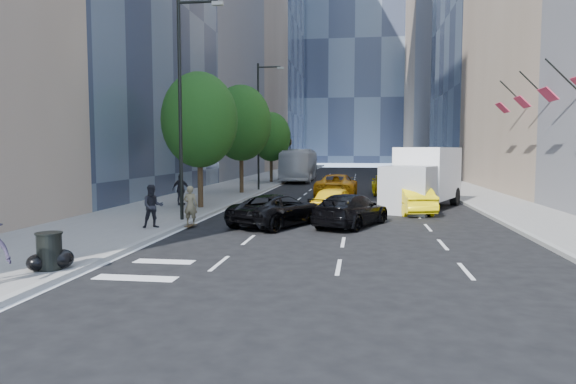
# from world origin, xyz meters

# --- Properties ---
(ground) EXTENTS (160.00, 160.00, 0.00)m
(ground) POSITION_xyz_m (0.00, 0.00, 0.00)
(ground) COLOR black
(ground) RESTS_ON ground
(sidewalk_left) EXTENTS (6.00, 120.00, 0.15)m
(sidewalk_left) POSITION_xyz_m (-9.00, 30.00, 0.07)
(sidewalk_left) COLOR slate
(sidewalk_left) RESTS_ON ground
(sidewalk_right) EXTENTS (4.00, 120.00, 0.15)m
(sidewalk_right) POSITION_xyz_m (10.00, 30.00, 0.07)
(sidewalk_right) COLOR slate
(sidewalk_right) RESTS_ON ground
(tower_left_end) EXTENTS (20.00, 28.00, 60.00)m
(tower_left_end) POSITION_xyz_m (-22.00, 92.00, 30.00)
(tower_left_end) COLOR #2F3649
(tower_left_end) RESTS_ON ground
(tower_right_far) EXTENTS (20.00, 24.00, 50.00)m
(tower_right_far) POSITION_xyz_m (22.00, 98.00, 25.00)
(tower_right_far) COLOR gray
(tower_right_far) RESTS_ON ground
(lamp_near) EXTENTS (2.13, 0.22, 10.00)m
(lamp_near) POSITION_xyz_m (-6.32, 4.00, 5.81)
(lamp_near) COLOR black
(lamp_near) RESTS_ON sidewalk_left
(lamp_far) EXTENTS (2.13, 0.22, 10.00)m
(lamp_far) POSITION_xyz_m (-6.32, 22.00, 5.81)
(lamp_far) COLOR black
(lamp_far) RESTS_ON sidewalk_left
(tree_near) EXTENTS (4.20, 4.20, 7.46)m
(tree_near) POSITION_xyz_m (-7.20, 9.00, 4.97)
(tree_near) COLOR #302312
(tree_near) RESTS_ON sidewalk_left
(tree_mid) EXTENTS (4.50, 4.50, 7.99)m
(tree_mid) POSITION_xyz_m (-7.20, 19.00, 5.32)
(tree_mid) COLOR #302312
(tree_mid) RESTS_ON sidewalk_left
(tree_far) EXTENTS (3.90, 3.90, 6.92)m
(tree_far) POSITION_xyz_m (-7.20, 32.00, 4.62)
(tree_far) COLOR #302312
(tree_far) RESTS_ON sidewalk_left
(traffic_signal) EXTENTS (2.48, 0.53, 5.20)m
(traffic_signal) POSITION_xyz_m (-6.40, 40.00, 4.23)
(traffic_signal) COLOR black
(traffic_signal) RESTS_ON sidewalk_left
(facade_flags) EXTENTS (1.85, 13.30, 2.05)m
(facade_flags) POSITION_xyz_m (10.64, 10.00, 6.18)
(facade_flags) COLOR black
(facade_flags) RESTS_ON ground
(skateboarder) EXTENTS (0.65, 0.45, 1.70)m
(skateboarder) POSITION_xyz_m (-5.60, 2.57, 0.85)
(skateboarder) COLOR brown
(skateboarder) RESTS_ON ground
(black_sedan_lincoln) EXTENTS (4.23, 5.55, 1.40)m
(black_sedan_lincoln) POSITION_xyz_m (-2.00, 3.66, 0.70)
(black_sedan_lincoln) COLOR black
(black_sedan_lincoln) RESTS_ON ground
(black_sedan_mercedes) EXTENTS (3.75, 5.31, 1.43)m
(black_sedan_mercedes) POSITION_xyz_m (1.20, 3.99, 0.71)
(black_sedan_mercedes) COLOR black
(black_sedan_mercedes) RESTS_ON ground
(taxi_a) EXTENTS (2.50, 4.66, 1.51)m
(taxi_a) POSITION_xyz_m (0.32, 7.37, 0.75)
(taxi_a) COLOR yellow
(taxi_a) RESTS_ON ground
(taxi_b) EXTENTS (2.45, 4.68, 1.47)m
(taxi_b) POSITION_xyz_m (4.20, 9.00, 0.73)
(taxi_b) COLOR yellow
(taxi_b) RESTS_ON ground
(taxi_c) EXTENTS (2.96, 5.99, 1.63)m
(taxi_c) POSITION_xyz_m (-0.05, 18.00, 0.82)
(taxi_c) COLOR orange
(taxi_c) RESTS_ON ground
(taxi_d) EXTENTS (2.27, 5.59, 1.62)m
(taxi_d) POSITION_xyz_m (3.63, 20.50, 0.81)
(taxi_d) COLOR yellow
(taxi_d) RESTS_ON ground
(city_bus) EXTENTS (3.08, 12.30, 3.41)m
(city_bus) POSITION_xyz_m (-4.80, 35.77, 1.71)
(city_bus) COLOR #B7BBBE
(city_bus) RESTS_ON ground
(box_truck) EXTENTS (5.26, 7.69, 3.47)m
(box_truck) POSITION_xyz_m (5.13, 11.30, 1.77)
(box_truck) COLOR silver
(box_truck) RESTS_ON ground
(pedestrian_a) EXTENTS (1.08, 1.00, 1.77)m
(pedestrian_a) POSITION_xyz_m (-6.80, 1.39, 1.04)
(pedestrian_a) COLOR black
(pedestrian_a) RESTS_ON sidewalk_left
(pedestrian_b) EXTENTS (1.10, 0.52, 1.82)m
(pedestrian_b) POSITION_xyz_m (-8.61, 9.80, 1.06)
(pedestrian_b) COLOR black
(pedestrian_b) RESTS_ON sidewalk_left
(trash_can) EXTENTS (0.64, 0.64, 0.96)m
(trash_can) POSITION_xyz_m (-6.60, -6.00, 0.63)
(trash_can) COLOR black
(trash_can) RESTS_ON sidewalk_left
(garbage_bags) EXTENTS (1.04, 1.00, 0.52)m
(garbage_bags) POSITION_xyz_m (-6.55, -5.96, 0.39)
(garbage_bags) COLOR black
(garbage_bags) RESTS_ON sidewalk_left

